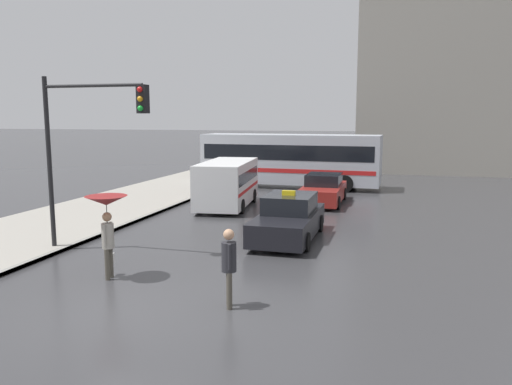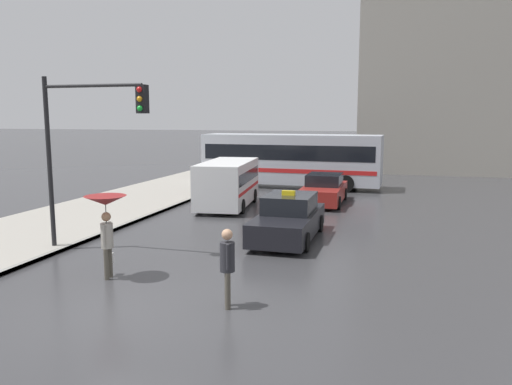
{
  "view_description": "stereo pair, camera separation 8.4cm",
  "coord_description": "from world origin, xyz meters",
  "px_view_note": "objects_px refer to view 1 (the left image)",
  "views": [
    {
      "loc": [
        5.42,
        -8.86,
        4.07
      ],
      "look_at": [
        0.61,
        8.36,
        1.4
      ],
      "focal_mm": 35.0,
      "sensor_mm": 36.0,
      "label": 1
    },
    {
      "loc": [
        5.5,
        -8.83,
        4.07
      ],
      "look_at": [
        0.61,
        8.36,
        1.4
      ],
      "focal_mm": 35.0,
      "sensor_mm": 36.0,
      "label": 2
    }
  ],
  "objects_px": {
    "traffic_light": "(87,131)",
    "pedestrian_with_umbrella": "(107,212)",
    "sedan_red": "(323,190)",
    "taxi": "(289,219)",
    "city_bus": "(290,158)",
    "ambulance_van": "(227,182)",
    "pedestrian_man": "(229,261)"
  },
  "relations": [
    {
      "from": "taxi",
      "to": "sedan_red",
      "type": "height_order",
      "value": "taxi"
    },
    {
      "from": "sedan_red",
      "to": "traffic_light",
      "type": "relative_size",
      "value": 0.84
    },
    {
      "from": "sedan_red",
      "to": "pedestrian_with_umbrella",
      "type": "height_order",
      "value": "pedestrian_with_umbrella"
    },
    {
      "from": "taxi",
      "to": "pedestrian_with_umbrella",
      "type": "height_order",
      "value": "pedestrian_with_umbrella"
    },
    {
      "from": "city_bus",
      "to": "pedestrian_with_umbrella",
      "type": "distance_m",
      "value": 18.13
    },
    {
      "from": "sedan_red",
      "to": "ambulance_van",
      "type": "height_order",
      "value": "ambulance_van"
    },
    {
      "from": "traffic_light",
      "to": "pedestrian_with_umbrella",
      "type": "bearing_deg",
      "value": -48.23
    },
    {
      "from": "ambulance_van",
      "to": "pedestrian_with_umbrella",
      "type": "relative_size",
      "value": 2.5
    },
    {
      "from": "ambulance_van",
      "to": "sedan_red",
      "type": "bearing_deg",
      "value": -159.5
    },
    {
      "from": "ambulance_van",
      "to": "pedestrian_with_umbrella",
      "type": "bearing_deg",
      "value": 86.08
    },
    {
      "from": "ambulance_van",
      "to": "pedestrian_with_umbrella",
      "type": "height_order",
      "value": "pedestrian_with_umbrella"
    },
    {
      "from": "city_bus",
      "to": "traffic_light",
      "type": "relative_size",
      "value": 1.99
    },
    {
      "from": "pedestrian_man",
      "to": "traffic_light",
      "type": "bearing_deg",
      "value": -141.31
    },
    {
      "from": "ambulance_van",
      "to": "traffic_light",
      "type": "relative_size",
      "value": 1.01
    },
    {
      "from": "sedan_red",
      "to": "pedestrian_man",
      "type": "relative_size",
      "value": 2.54
    },
    {
      "from": "sedan_red",
      "to": "traffic_light",
      "type": "xyz_separation_m",
      "value": [
        -5.51,
        -10.76,
        3.05
      ]
    },
    {
      "from": "taxi",
      "to": "pedestrian_man",
      "type": "xyz_separation_m",
      "value": [
        0.05,
        -6.47,
        0.35
      ]
    },
    {
      "from": "ambulance_van",
      "to": "traffic_light",
      "type": "bearing_deg",
      "value": 74.55
    },
    {
      "from": "pedestrian_with_umbrella",
      "to": "traffic_light",
      "type": "height_order",
      "value": "traffic_light"
    },
    {
      "from": "sedan_red",
      "to": "pedestrian_with_umbrella",
      "type": "bearing_deg",
      "value": 74.04
    },
    {
      "from": "city_bus",
      "to": "pedestrian_with_umbrella",
      "type": "bearing_deg",
      "value": 178.85
    },
    {
      "from": "sedan_red",
      "to": "pedestrian_man",
      "type": "bearing_deg",
      "value": 89.67
    },
    {
      "from": "city_bus",
      "to": "traffic_light",
      "type": "xyz_separation_m",
      "value": [
        -2.78,
        -16.04,
        1.97
      ]
    },
    {
      "from": "traffic_light",
      "to": "city_bus",
      "type": "bearing_deg",
      "value": 80.16
    },
    {
      "from": "city_bus",
      "to": "ambulance_van",
      "type": "bearing_deg",
      "value": 171.04
    },
    {
      "from": "taxi",
      "to": "pedestrian_man",
      "type": "distance_m",
      "value": 6.48
    },
    {
      "from": "pedestrian_with_umbrella",
      "to": "traffic_light",
      "type": "distance_m",
      "value": 3.4
    },
    {
      "from": "taxi",
      "to": "sedan_red",
      "type": "relative_size",
      "value": 1.04
    },
    {
      "from": "city_bus",
      "to": "sedan_red",
      "type": "bearing_deg",
      "value": -150.84
    },
    {
      "from": "taxi",
      "to": "traffic_light",
      "type": "distance_m",
      "value": 7.02
    },
    {
      "from": "sedan_red",
      "to": "pedestrian_man",
      "type": "height_order",
      "value": "pedestrian_man"
    },
    {
      "from": "taxi",
      "to": "city_bus",
      "type": "bearing_deg",
      "value": -78.42
    }
  ]
}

